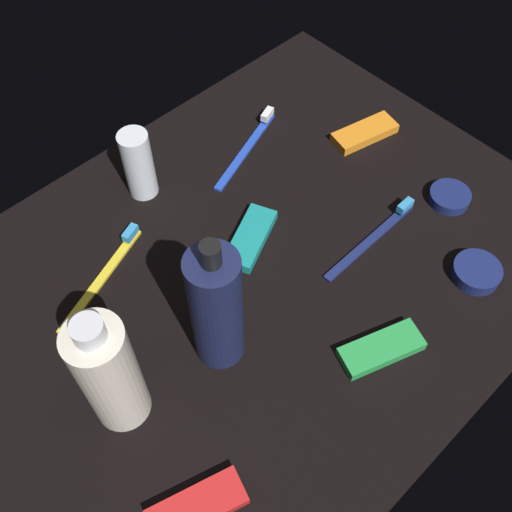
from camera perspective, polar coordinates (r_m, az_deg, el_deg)
name	(u,v)px	position (r cm, az deg, el deg)	size (l,w,h in cm)	color
ground_plane	(256,271)	(82.17, 0.00, -1.42)	(84.00, 64.00, 1.20)	black
lotion_bottle	(216,309)	(67.65, -3.74, -4.94)	(6.01, 6.01, 21.41)	#181E44
bodywash_bottle	(109,374)	(66.35, -13.61, -10.68)	(6.31, 6.31, 19.66)	silver
deodorant_stick	(138,164)	(87.53, -10.96, 8.43)	(4.25, 4.25, 10.96)	silver
toothbrush_navy	(376,235)	(85.77, 11.14, 1.96)	(18.02, 1.56, 2.10)	navy
toothbrush_yellow	(105,272)	(83.13, -13.94, -1.43)	(17.26, 7.49, 2.10)	yellow
toothbrush_blue	(249,144)	(95.63, -0.67, 10.45)	(17.35, 7.19, 2.10)	blue
snack_bar_teal	(251,238)	(83.69, -0.52, 1.72)	(10.40, 4.00, 1.50)	teal
snack_bar_orange	(365,133)	(98.63, 10.14, 11.29)	(10.40, 4.00, 1.50)	orange
snack_bar_red	(197,507)	(69.27, -5.55, -22.36)	(10.40, 4.00, 1.50)	red
snack_bar_green	(381,349)	(76.50, 11.65, -8.52)	(10.40, 4.00, 1.50)	green
cream_tin_left	(450,197)	(92.49, 17.68, 5.30)	(5.93, 5.93, 1.58)	navy
cream_tin_right	(476,272)	(85.37, 19.95, -1.42)	(6.41, 6.41, 1.87)	navy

